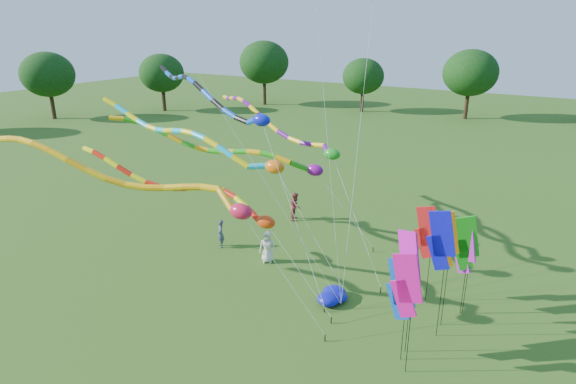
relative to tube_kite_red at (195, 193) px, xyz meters
The scene contains 20 objects.
ground 6.92m from the tube_kite_red, 31.97° to the right, with size 160.00×160.00×0.00m, color #235316.
tree_ring 8.12m from the tube_kite_red, 34.88° to the right, with size 118.86×116.17×9.69m.
tube_kite_red is the anchor object (origin of this frame).
tube_kite_orange 2.77m from the tube_kite_red, 103.62° to the right, with size 15.30×2.96×7.75m.
tube_kite_purple 7.07m from the tube_kite_red, 87.25° to the left, with size 13.94×6.61×8.23m.
tube_kite_blue 5.64m from the tube_kite_red, 116.94° to the left, with size 14.66×6.21×9.92m.
tube_kite_cyan 3.26m from the tube_kite_red, 123.19° to the left, with size 15.42×1.41×8.38m.
tube_kite_green 5.40m from the tube_kite_red, 106.52° to the left, with size 14.72×4.36×7.40m.
banner_pole_blue_b 10.87m from the tube_kite_red, ahead, with size 1.16×0.12×5.41m.
banner_pole_red 10.47m from the tube_kite_red, 22.01° to the left, with size 1.16×0.20×4.58m.
banner_pole_magenta_b 10.50m from the tube_kite_red, ahead, with size 1.16×0.20×4.73m.
banner_pole_violet 11.93m from the tube_kite_red, 18.50° to the left, with size 1.12×0.46×4.36m.
banner_pole_green 11.94m from the tube_kite_red, 17.58° to the left, with size 1.10×0.52×4.59m.
banner_pole_orange 11.01m from the tube_kite_red, 12.10° to the left, with size 1.11×0.51×5.11m.
banner_pole_magenta_a 10.05m from the tube_kite_red, ahead, with size 1.11×0.51×4.98m.
banner_pole_blue_a 10.16m from the tube_kite_red, ahead, with size 1.16×0.19×4.16m.
blue_nylon_heap 7.63m from the tube_kite_red, 14.52° to the left, with size 1.17×1.78×0.55m.
person_a 5.24m from the tube_kite_red, 63.13° to the left, with size 0.85×0.55×1.73m, color silver.
person_b 5.33m from the tube_kite_red, 114.00° to the left, with size 0.59×0.39×1.62m, color #40495A.
person_c 9.82m from the tube_kite_red, 89.99° to the left, with size 0.87×0.67×1.78m, color maroon.
Camera 1 is at (9.94, -12.77, 11.91)m, focal length 30.00 mm.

